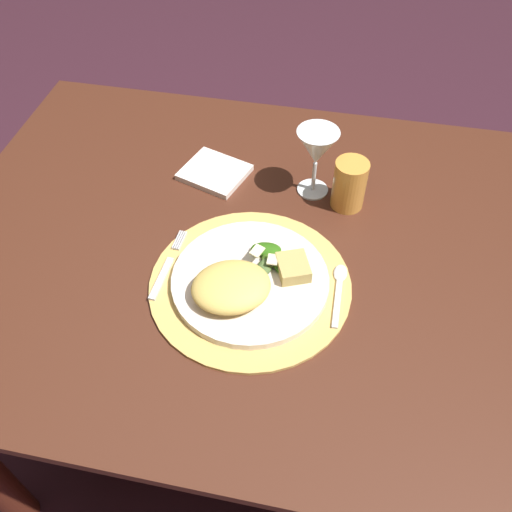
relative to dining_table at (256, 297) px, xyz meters
The scene contains 12 objects.
ground_plane 0.55m from the dining_table, ahead, with size 6.00×6.00×0.00m, color #361924.
dining_table is the anchor object (origin of this frame).
placemat 0.19m from the dining_table, 84.45° to the right, with size 0.35×0.35×0.01m, color tan.
dinner_plate 0.20m from the dining_table, 84.45° to the right, with size 0.27×0.27×0.01m, color silver.
pasta_serving 0.25m from the dining_table, 95.68° to the right, with size 0.13×0.11×0.04m, color #EAC15D.
salad_greens 0.20m from the dining_table, 56.09° to the right, with size 0.09×0.08×0.03m.
bread_piece 0.22m from the dining_table, 41.88° to the right, with size 0.06×0.05×0.02m, color tan.
fork 0.24m from the dining_table, 146.35° to the right, with size 0.02×0.16×0.00m.
spoon 0.25m from the dining_table, 24.61° to the right, with size 0.02×0.13×0.01m.
napkin 0.27m from the dining_table, 125.25° to the left, with size 0.12×0.11×0.01m, color white.
wine_glass 0.32m from the dining_table, 63.42° to the left, with size 0.08×0.08×0.14m.
amber_tumbler 0.30m from the dining_table, 42.32° to the left, with size 0.06×0.06×0.10m, color gold.
Camera 1 is at (0.13, -0.67, 1.46)m, focal length 38.51 mm.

